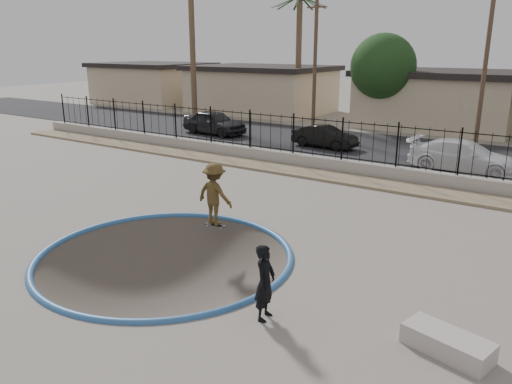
{
  "coord_description": "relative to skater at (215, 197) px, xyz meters",
  "views": [
    {
      "loc": [
        9.08,
        -10.03,
        5.53
      ],
      "look_at": [
        0.97,
        2.0,
        1.26
      ],
      "focal_mm": 35.0,
      "sensor_mm": 36.0,
      "label": 1
    }
  ],
  "objects": [
    {
      "name": "bowl_pit",
      "position": [
        0.33,
        -2.6,
        -0.98
      ],
      "size": [
        6.84,
        6.84,
        1.8
      ],
      "primitive_type": null,
      "color": "#4B4039",
      "rests_on": "ground"
    },
    {
      "name": "retaining_wall",
      "position": [
        0.33,
        8.7,
        -0.68
      ],
      "size": [
        42.0,
        0.45,
        0.6
      ],
      "primitive_type": "cube",
      "color": "#9E978B",
      "rests_on": "ground"
    },
    {
      "name": "utility_pole_mid",
      "position": [
        4.33,
        17.4,
        3.97
      ],
      "size": [
        1.7,
        0.24,
        9.5
      ],
      "color": "#473323",
      "rests_on": "ground"
    },
    {
      "name": "street_tree_left",
      "position": [
        -2.67,
        21.4,
        3.2
      ],
      "size": [
        4.32,
        4.32,
        6.36
      ],
      "color": "#473323",
      "rests_on": "ground"
    },
    {
      "name": "concrete_ledge",
      "position": [
        7.83,
        -2.91,
        -0.78
      ],
      "size": [
        1.72,
        1.07,
        0.4
      ],
      "primitive_type": "cube",
      "rotation": [
        0.0,
        0.0,
        -0.25
      ],
      "color": "#B1A59D",
      "rests_on": "ground"
    },
    {
      "name": "car_b",
      "position": [
        -2.83,
        13.4,
        -0.34
      ],
      "size": [
        3.76,
        1.5,
        1.22
      ],
      "primitive_type": "imported",
      "rotation": [
        0.0,
        0.0,
        1.51
      ],
      "color": "black",
      "rests_on": "street"
    },
    {
      "name": "utility_pole_left",
      "position": [
        -5.67,
        17.4,
        3.72
      ],
      "size": [
        1.7,
        0.24,
        9.0
      ],
      "color": "#473323",
      "rests_on": "ground"
    },
    {
      "name": "street",
      "position": [
        0.33,
        15.4,
        -0.97
      ],
      "size": [
        90.0,
        8.0,
        0.04
      ],
      "primitive_type": "cube",
      "color": "black",
      "rests_on": "ground"
    },
    {
      "name": "skateboard",
      "position": [
        0.0,
        -0.0,
        -0.93
      ],
      "size": [
        0.79,
        0.29,
        0.07
      ],
      "rotation": [
        0.0,
        0.0,
        0.12
      ],
      "color": "black",
      "rests_on": "ground"
    },
    {
      "name": "videographer",
      "position": [
        4.33,
        -3.77,
        -0.16
      ],
      "size": [
        0.5,
        0.66,
        1.65
      ],
      "primitive_type": "imported",
      "rotation": [
        0.0,
        0.0,
        1.76
      ],
      "color": "black",
      "rests_on": "ground"
    },
    {
      "name": "skater",
      "position": [
        0.0,
        0.0,
        0.0
      ],
      "size": [
        1.29,
        0.77,
        1.97
      ],
      "primitive_type": "imported",
      "rotation": [
        0.0,
        0.0,
        3.11
      ],
      "color": "brown",
      "rests_on": "ground"
    },
    {
      "name": "coping_ring",
      "position": [
        0.33,
        -2.6,
        -0.98
      ],
      "size": [
        7.04,
        7.04,
        0.2
      ],
      "primitive_type": "torus",
      "color": "#2E5F97",
      "rests_on": "ground"
    },
    {
      "name": "house_west_far",
      "position": [
        -27.67,
        24.9,
        0.99
      ],
      "size": [
        10.6,
        8.6,
        3.9
      ],
      "color": "#C2AB8B",
      "rests_on": "ground"
    },
    {
      "name": "fence",
      "position": [
        0.33,
        8.7,
        0.52
      ],
      "size": [
        40.0,
        0.04,
        1.8
      ],
      "color": "black",
      "rests_on": "retaining_wall"
    },
    {
      "name": "palm_left",
      "position": [
        -16.67,
        18.4,
        6.97
      ],
      "size": [
        2.3,
        2.3,
        11.3
      ],
      "color": "brown",
      "rests_on": "ground"
    },
    {
      "name": "rock_strip",
      "position": [
        0.33,
        7.6,
        -0.93
      ],
      "size": [
        42.0,
        1.6,
        0.11
      ],
      "primitive_type": "cube",
      "color": "tan",
      "rests_on": "ground"
    },
    {
      "name": "car_c",
      "position": [
        4.91,
        11.8,
        -0.24
      ],
      "size": [
        4.96,
        2.2,
        1.41
      ],
      "primitive_type": "imported",
      "rotation": [
        0.0,
        0.0,
        1.53
      ],
      "color": "white",
      "rests_on": "street"
    },
    {
      "name": "palm_mid",
      "position": [
        -9.67,
        22.4,
        5.7
      ],
      "size": [
        2.3,
        2.3,
        9.3
      ],
      "color": "brown",
      "rests_on": "ground"
    },
    {
      "name": "house_west",
      "position": [
        -14.67,
        24.9,
        0.99
      ],
      "size": [
        11.6,
        8.6,
        3.9
      ],
      "color": "#C2AB8B",
      "rests_on": "ground"
    },
    {
      "name": "car_a",
      "position": [
        -10.71,
        13.4,
        -0.19
      ],
      "size": [
        4.59,
        2.17,
        1.52
      ],
      "primitive_type": "imported",
      "rotation": [
        0.0,
        0.0,
        1.48
      ],
      "color": "black",
      "rests_on": "street"
    },
    {
      "name": "ground",
      "position": [
        0.33,
        10.4,
        -2.08
      ],
      "size": [
        120.0,
        120.0,
        2.2
      ],
      "primitive_type": "cube",
      "color": "slate",
      "rests_on": "ground"
    },
    {
      "name": "house_center",
      "position": [
        0.33,
        24.9,
        0.99
      ],
      "size": [
        10.6,
        8.6,
        3.9
      ],
      "color": "#C2AB8B",
      "rests_on": "ground"
    }
  ]
}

